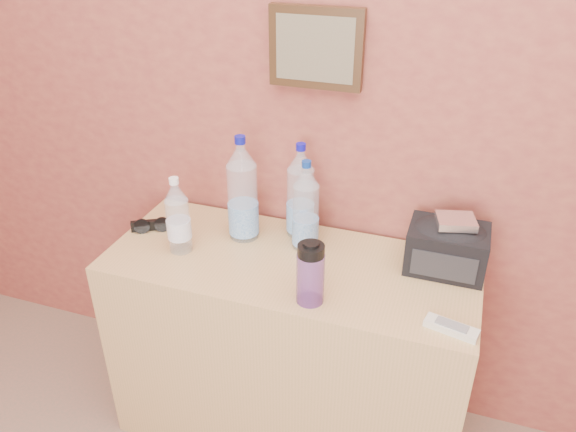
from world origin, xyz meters
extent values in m
plane|color=#A75842|center=(0.00, 2.00, 1.35)|extent=(4.00, 0.00, 4.00)
cube|color=tan|center=(-0.23, 1.73, 0.38)|extent=(1.22, 0.51, 0.76)
cylinder|color=silver|center=(-0.44, 1.82, 0.93)|extent=(0.10, 0.10, 0.33)
cylinder|color=#0F1394|center=(-0.44, 1.82, 1.13)|extent=(0.04, 0.04, 0.02)
cylinder|color=silver|center=(-0.26, 1.91, 0.91)|extent=(0.09, 0.09, 0.30)
cylinder|color=#100EAB|center=(-0.26, 1.91, 1.09)|extent=(0.03, 0.03, 0.02)
cylinder|color=white|center=(-0.21, 1.83, 0.90)|extent=(0.09, 0.09, 0.28)
cylinder|color=navy|center=(-0.21, 1.83, 1.07)|extent=(0.03, 0.03, 0.02)
cylinder|color=white|center=(-0.61, 1.67, 0.88)|extent=(0.08, 0.08, 0.23)
cylinder|color=white|center=(-0.61, 1.67, 1.02)|extent=(0.03, 0.03, 0.02)
cylinder|color=#66348F|center=(-0.11, 1.55, 0.84)|extent=(0.08, 0.08, 0.16)
cylinder|color=black|center=(-0.11, 1.55, 0.95)|extent=(0.08, 0.08, 0.04)
cube|color=silver|center=(0.30, 1.55, 0.77)|extent=(0.15, 0.08, 0.02)
cube|color=silver|center=(0.26, 1.85, 0.94)|extent=(0.14, 0.12, 0.02)
camera|label=1|loc=(0.26, 0.28, 1.81)|focal=35.00mm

